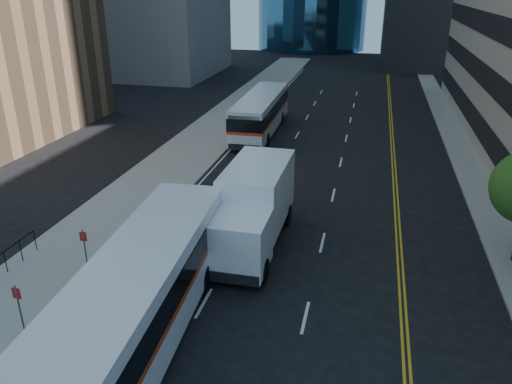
# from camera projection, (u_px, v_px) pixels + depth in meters

# --- Properties ---
(ground) EXTENTS (160.00, 160.00, 0.00)m
(ground) POSITION_uv_depth(u_px,v_px,m) (283.00, 351.00, 17.00)
(ground) COLOR black
(ground) RESTS_ON ground
(sidewalk_west) EXTENTS (5.00, 90.00, 0.15)m
(sidewalk_west) POSITION_uv_depth(u_px,v_px,m) (212.00, 132.00, 41.61)
(sidewalk_west) COLOR gray
(sidewalk_west) RESTS_ON ground
(sidewalk_east) EXTENTS (2.00, 90.00, 0.15)m
(sidewalk_east) POSITION_uv_depth(u_px,v_px,m) (460.00, 148.00, 37.53)
(sidewalk_east) COLOR gray
(sidewalk_east) RESTS_ON ground
(bus_front) EXTENTS (3.61, 13.17, 3.36)m
(bus_front) POSITION_uv_depth(u_px,v_px,m) (139.00, 298.00, 16.68)
(bus_front) COLOR white
(bus_front) RESTS_ON ground
(bus_rear) EXTENTS (2.86, 12.15, 3.12)m
(bus_rear) POSITION_uv_depth(u_px,v_px,m) (261.00, 112.00, 41.13)
(bus_rear) COLOR silver
(bus_rear) RESTS_ON ground
(box_truck) EXTENTS (2.78, 7.77, 3.71)m
(box_truck) POSITION_uv_depth(u_px,v_px,m) (252.00, 208.00, 23.12)
(box_truck) COLOR white
(box_truck) RESTS_ON ground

